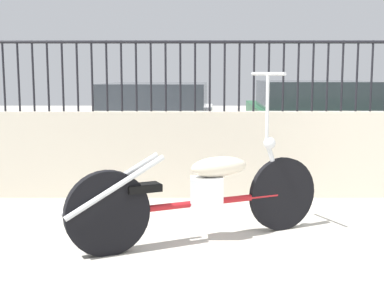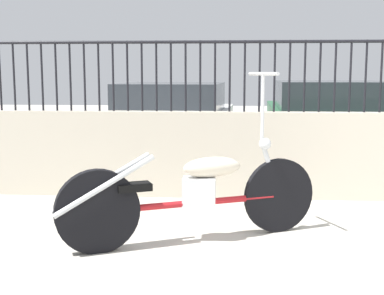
% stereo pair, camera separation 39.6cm
% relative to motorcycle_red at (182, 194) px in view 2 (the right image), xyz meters
% --- Properties ---
extents(low_wall, '(8.54, 0.18, 1.00)m').
position_rel_motorcycle_red_xyz_m(low_wall, '(1.89, 1.72, 0.07)').
color(low_wall, beige).
rests_on(low_wall, ground_plane).
extents(fence_railing, '(8.54, 0.04, 0.80)m').
position_rel_motorcycle_red_xyz_m(fence_railing, '(1.89, 1.72, 1.09)').
color(fence_railing, black).
rests_on(fence_railing, low_wall).
extents(motorcycle_red, '(2.18, 1.08, 1.45)m').
position_rel_motorcycle_red_xyz_m(motorcycle_red, '(0.00, 0.00, 0.00)').
color(motorcycle_red, black).
rests_on(motorcycle_red, ground_plane).
extents(car_white, '(1.99, 4.12, 1.27)m').
position_rel_motorcycle_red_xyz_m(car_white, '(-0.56, 4.51, 0.22)').
color(car_white, black).
rests_on(car_white, ground_plane).
extents(car_green, '(2.00, 4.26, 1.30)m').
position_rel_motorcycle_red_xyz_m(car_green, '(2.01, 4.56, 0.24)').
color(car_green, black).
rests_on(car_green, ground_plane).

